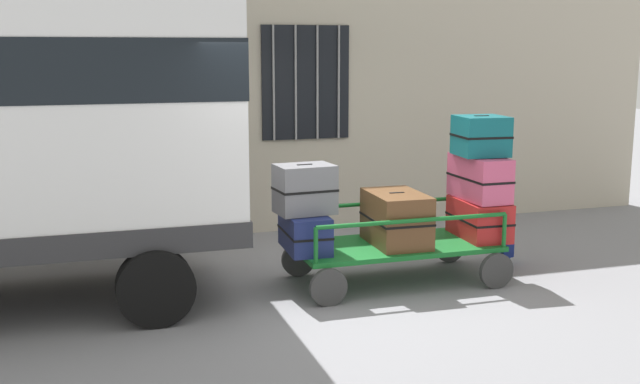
% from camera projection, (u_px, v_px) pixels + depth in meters
% --- Properties ---
extents(ground_plane, '(40.00, 40.00, 0.00)m').
position_uv_depth(ground_plane, '(317.00, 288.00, 7.95)').
color(ground_plane, gray).
extents(building_wall, '(12.00, 0.38, 5.00)m').
position_uv_depth(building_wall, '(255.00, 44.00, 10.05)').
color(building_wall, '#BCB29E').
rests_on(building_wall, ground).
extents(luggage_cart, '(2.20, 1.10, 0.42)m').
position_uv_depth(luggage_cart, '(395.00, 250.00, 8.10)').
color(luggage_cart, '#146023').
rests_on(luggage_cart, ground).
extents(cart_railing, '(2.09, 0.97, 0.37)m').
position_uv_depth(cart_railing, '(396.00, 216.00, 8.03)').
color(cart_railing, '#146023').
rests_on(cart_railing, luggage_cart).
extents(suitcase_left_bottom, '(0.44, 0.77, 0.39)m').
position_uv_depth(suitcase_left_bottom, '(305.00, 232.00, 7.80)').
color(suitcase_left_bottom, navy).
rests_on(suitcase_left_bottom, luggage_cart).
extents(suitcase_left_middle, '(0.61, 0.47, 0.50)m').
position_uv_depth(suitcase_left_middle, '(305.00, 189.00, 7.72)').
color(suitcase_left_middle, slate).
rests_on(suitcase_left_middle, suitcase_left_bottom).
extents(suitcase_midleft_bottom, '(0.56, 0.84, 0.55)m').
position_uv_depth(suitcase_midleft_bottom, '(396.00, 219.00, 8.02)').
color(suitcase_midleft_bottom, brown).
rests_on(suitcase_midleft_bottom, luggage_cart).
extents(suitcase_center_bottom, '(0.48, 0.82, 0.42)m').
position_uv_depth(suitcase_center_bottom, '(479.00, 218.00, 8.34)').
color(suitcase_center_bottom, '#B21E1E').
rests_on(suitcase_center_bottom, luggage_cart).
extents(suitcase_center_middle, '(0.39, 0.82, 0.48)m').
position_uv_depth(suitcase_center_middle, '(480.00, 178.00, 8.28)').
color(suitcase_center_middle, '#CC4C72').
rests_on(suitcase_center_middle, suitcase_center_bottom).
extents(suitcase_center_top, '(0.55, 0.55, 0.43)m').
position_uv_depth(suitcase_center_top, '(481.00, 136.00, 8.20)').
color(suitcase_center_top, '#0F5960').
rests_on(suitcase_center_top, suitcase_center_middle).
extents(backpack, '(0.27, 0.22, 0.44)m').
position_uv_depth(backpack, '(504.00, 245.00, 8.82)').
color(backpack, navy).
rests_on(backpack, ground).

